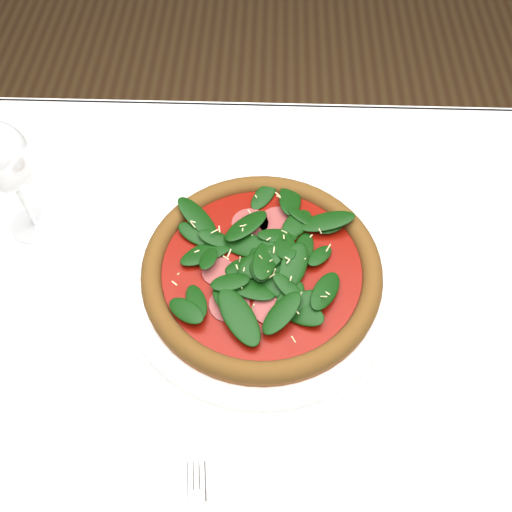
{
  "coord_description": "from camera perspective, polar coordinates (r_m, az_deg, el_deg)",
  "views": [
    {
      "loc": [
        -0.04,
        -0.39,
        1.44
      ],
      "look_at": [
        -0.05,
        0.06,
        0.77
      ],
      "focal_mm": 40.0,
      "sensor_mm": 36.0,
      "label": 1
    }
  ],
  "objects": [
    {
      "name": "pizza",
      "position": [
        0.78,
        0.58,
        -1.17
      ],
      "size": [
        0.39,
        0.39,
        0.04
      ],
      "rotation": [
        0.0,
        0.0,
        -0.21
      ],
      "color": "#925423",
      "rests_on": "plate"
    },
    {
      "name": "ground",
      "position": [
        1.49,
        1.96,
        -18.96
      ],
      "size": [
        6.0,
        6.0,
        0.0
      ],
      "primitive_type": "plane",
      "color": "brown",
      "rests_on": "ground"
    },
    {
      "name": "dining_table",
      "position": [
        0.88,
        3.18,
        -7.8
      ],
      "size": [
        1.21,
        0.81,
        0.75
      ],
      "color": "white",
      "rests_on": "ground"
    },
    {
      "name": "wine_glass",
      "position": [
        0.82,
        -24.05,
        8.74
      ],
      "size": [
        0.08,
        0.08,
        0.2
      ],
      "color": "white",
      "rests_on": "dining_table"
    },
    {
      "name": "plate",
      "position": [
        0.8,
        0.57,
        -2.03
      ],
      "size": [
        0.38,
        0.38,
        0.02
      ],
      "color": "white",
      "rests_on": "dining_table"
    }
  ]
}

